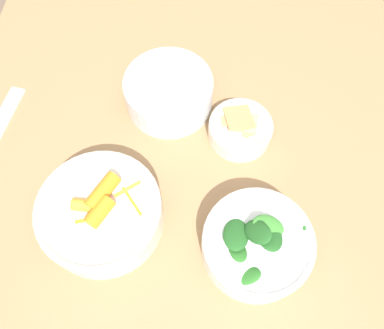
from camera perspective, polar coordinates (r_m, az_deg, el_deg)
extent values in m
plane|color=brown|center=(1.33, -1.04, -16.07)|extent=(10.00, 10.00, 0.00)
cube|color=#99724C|center=(0.65, -2.08, -4.85)|extent=(1.27, 0.85, 0.03)
cube|color=olive|center=(1.30, 17.63, 12.16)|extent=(0.06, 0.06, 0.70)
cube|color=olive|center=(1.32, -15.62, 14.14)|extent=(0.06, 0.06, 0.70)
cylinder|color=silver|center=(0.60, -13.55, -7.33)|extent=(0.19, 0.19, 0.06)
torus|color=silver|center=(0.58, -14.19, -6.34)|extent=(0.19, 0.19, 0.01)
cylinder|color=orange|center=(0.59, -9.59, -4.09)|extent=(0.05, 0.05, 0.02)
cylinder|color=orange|center=(0.58, -8.98, -5.90)|extent=(0.06, 0.05, 0.02)
cylinder|color=orange|center=(0.59, -14.84, -7.31)|extent=(0.04, 0.05, 0.02)
cylinder|color=orange|center=(0.59, -16.50, -7.90)|extent=(0.05, 0.02, 0.02)
cylinder|color=orange|center=(0.60, -16.73, -6.76)|extent=(0.05, 0.03, 0.02)
cylinder|color=orange|center=(0.58, -15.15, -8.42)|extent=(0.03, 0.05, 0.02)
cylinder|color=orange|center=(0.57, -13.45, -4.02)|extent=(0.06, 0.05, 0.02)
cylinder|color=orange|center=(0.56, -13.89, -7.01)|extent=(0.05, 0.04, 0.02)
cylinder|color=orange|center=(0.58, -15.29, -6.12)|extent=(0.02, 0.05, 0.02)
cylinder|color=white|center=(0.59, 9.76, -11.97)|extent=(0.17, 0.17, 0.05)
torus|color=white|center=(0.56, 10.17, -11.31)|extent=(0.17, 0.17, 0.01)
ellipsoid|color=#3D8433|center=(0.56, 11.58, -9.17)|extent=(0.04, 0.05, 0.03)
ellipsoid|color=#235B23|center=(0.55, 6.72, -10.54)|extent=(0.06, 0.04, 0.03)
ellipsoid|color=#235B23|center=(0.54, 9.96, -10.08)|extent=(0.06, 0.05, 0.04)
ellipsoid|color=#2D7028|center=(0.55, 7.02, -12.99)|extent=(0.04, 0.03, 0.03)
ellipsoid|color=#235B23|center=(0.59, 14.80, -9.34)|extent=(0.04, 0.05, 0.04)
ellipsoid|color=#2D7028|center=(0.55, 8.28, -16.42)|extent=(0.03, 0.04, 0.04)
ellipsoid|color=#235B23|center=(0.56, 11.70, -10.57)|extent=(0.06, 0.04, 0.04)
cylinder|color=silver|center=(0.70, -3.53, 10.82)|extent=(0.16, 0.16, 0.06)
torus|color=silver|center=(0.67, -3.68, 12.42)|extent=(0.16, 0.16, 0.01)
cylinder|color=#9E6B4C|center=(0.71, -3.48, 10.34)|extent=(0.14, 0.14, 0.03)
ellipsoid|color=#A36B4C|center=(0.71, -2.13, 13.58)|extent=(0.01, 0.01, 0.01)
ellipsoid|color=#A36B4C|center=(0.66, -7.14, 7.53)|extent=(0.01, 0.01, 0.01)
ellipsoid|color=#AD7551|center=(0.66, -2.85, 8.36)|extent=(0.01, 0.01, 0.01)
ellipsoid|color=#A36B4C|center=(0.66, -8.04, 8.10)|extent=(0.01, 0.01, 0.01)
ellipsoid|color=#8E5B3D|center=(0.65, -4.66, 7.64)|extent=(0.01, 0.01, 0.01)
ellipsoid|color=#8E5B3D|center=(0.68, -0.01, 10.79)|extent=(0.01, 0.01, 0.01)
ellipsoid|color=#A36B4C|center=(0.69, -1.18, 12.12)|extent=(0.01, 0.01, 0.01)
ellipsoid|color=#A36B4C|center=(0.69, -4.15, 11.39)|extent=(0.01, 0.01, 0.01)
ellipsoid|color=#AD7551|center=(0.66, -1.37, 7.97)|extent=(0.01, 0.01, 0.01)
ellipsoid|color=#A36B4C|center=(0.68, -6.24, 10.63)|extent=(0.01, 0.01, 0.01)
cylinder|color=beige|center=(0.72, -6.10, 14.42)|extent=(0.03, 0.03, 0.01)
cylinder|color=beige|center=(0.68, -8.85, 11.15)|extent=(0.03, 0.03, 0.01)
cylinder|color=beige|center=(0.66, -6.67, 8.36)|extent=(0.03, 0.03, 0.01)
cylinder|color=silver|center=(0.67, 7.32, 5.20)|extent=(0.11, 0.11, 0.03)
torus|color=silver|center=(0.66, 7.49, 5.99)|extent=(0.11, 0.11, 0.01)
cube|color=tan|center=(0.66, 6.71, 4.52)|extent=(0.06, 0.06, 0.02)
cube|color=tan|center=(0.66, 7.39, 5.68)|extent=(0.06, 0.06, 0.02)
cube|color=tan|center=(0.67, 9.21, 6.03)|extent=(0.06, 0.06, 0.02)
cube|color=tan|center=(0.67, 6.23, 7.55)|extent=(0.06, 0.05, 0.02)
cube|color=tan|center=(0.66, 8.03, 6.26)|extent=(0.05, 0.05, 0.01)
cube|color=tan|center=(0.66, 7.13, 7.13)|extent=(0.06, 0.06, 0.02)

